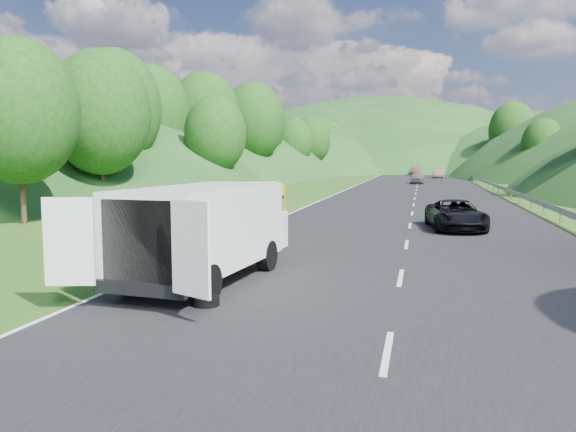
% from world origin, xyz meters
% --- Properties ---
extents(ground, '(320.00, 320.00, 0.00)m').
position_xyz_m(ground, '(0.00, 0.00, 0.00)').
color(ground, '#38661E').
rests_on(ground, ground).
extents(road_surface, '(14.00, 200.00, 0.02)m').
position_xyz_m(road_surface, '(3.00, 40.00, 0.01)').
color(road_surface, black).
rests_on(road_surface, ground).
extents(guardrail, '(0.06, 140.00, 1.52)m').
position_xyz_m(guardrail, '(10.30, 52.50, 0.00)').
color(guardrail, gray).
rests_on(guardrail, ground).
extents(tree_line_left, '(14.00, 140.00, 14.00)m').
position_xyz_m(tree_line_left, '(-19.00, 60.00, 0.00)').
color(tree_line_left, '#2B5D1B').
rests_on(tree_line_left, ground).
extents(hills_backdrop, '(201.00, 288.60, 44.00)m').
position_xyz_m(hills_backdrop, '(6.50, 134.70, 0.00)').
color(hills_backdrop, '#2D5B23').
rests_on(hills_backdrop, ground).
extents(tow_truck, '(2.81, 5.49, 2.25)m').
position_xyz_m(tow_truck, '(-2.82, 4.36, 1.10)').
color(tow_truck, black).
rests_on(tow_truck, ground).
extents(white_van, '(3.89, 7.35, 2.53)m').
position_xyz_m(white_van, '(-1.97, -3.55, 1.43)').
color(white_van, black).
rests_on(white_van, ground).
extents(woman, '(0.77, 0.83, 1.83)m').
position_xyz_m(woman, '(-3.82, 0.05, 0.00)').
color(woman, white).
rests_on(woman, ground).
extents(child, '(0.64, 0.67, 1.08)m').
position_xyz_m(child, '(-1.89, -0.75, 0.00)').
color(child, tan).
rests_on(child, ground).
extents(worker, '(1.29, 1.16, 1.74)m').
position_xyz_m(worker, '(-1.81, -4.72, 0.00)').
color(worker, black).
rests_on(worker, ground).
extents(suitcase, '(0.35, 0.21, 0.54)m').
position_xyz_m(suitcase, '(-5.04, 0.01, 0.27)').
color(suitcase, '#504D3C').
rests_on(suitcase, ground).
extents(spare_tire, '(0.62, 0.62, 0.20)m').
position_xyz_m(spare_tire, '(-1.08, -5.89, 0.00)').
color(spare_tire, black).
rests_on(spare_tire, ground).
extents(passing_suv, '(2.82, 5.05, 1.34)m').
position_xyz_m(passing_suv, '(5.03, 9.02, 0.00)').
color(passing_suv, black).
rests_on(passing_suv, ground).
extents(dist_car_a, '(1.65, 4.10, 1.40)m').
position_xyz_m(dist_car_a, '(2.95, 53.81, 0.00)').
color(dist_car_a, '#515256').
rests_on(dist_car_a, ground).
extents(dist_car_b, '(1.52, 4.36, 1.44)m').
position_xyz_m(dist_car_b, '(5.96, 73.98, 0.00)').
color(dist_car_b, brown).
rests_on(dist_car_b, ground).
extents(dist_car_c, '(2.12, 5.22, 1.52)m').
position_xyz_m(dist_car_c, '(2.40, 88.05, 0.00)').
color(dist_car_c, '#905248').
rests_on(dist_car_c, ground).
extents(dist_car_d, '(1.65, 4.10, 1.40)m').
position_xyz_m(dist_car_d, '(4.98, 106.54, 0.00)').
color(dist_car_d, slate).
rests_on(dist_car_d, ground).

